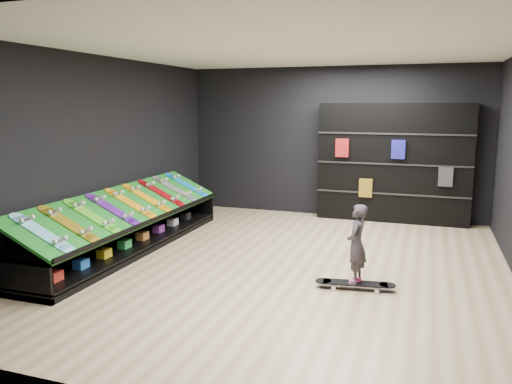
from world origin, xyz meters
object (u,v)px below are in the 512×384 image
(display_rack, at_px, (129,234))
(child, at_px, (356,259))
(floor_skateboard, at_px, (355,286))
(back_shelving, at_px, (393,163))

(display_rack, distance_m, child, 3.67)
(display_rack, xyz_separation_m, floor_skateboard, (3.62, -0.59, -0.20))
(display_rack, distance_m, floor_skateboard, 3.67)
(display_rack, relative_size, back_shelving, 1.58)
(floor_skateboard, height_order, child, child)
(back_shelving, relative_size, child, 4.82)
(floor_skateboard, xyz_separation_m, child, (0.00, 0.00, 0.34))
(back_shelving, relative_size, floor_skateboard, 2.91)
(back_shelving, bearing_deg, floor_skateboard, -92.05)
(back_shelving, distance_m, child, 3.99)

